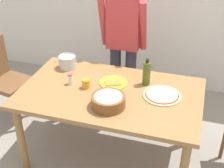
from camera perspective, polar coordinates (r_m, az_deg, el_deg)
ground at (r=3.23m, az=-0.27°, el=-12.86°), size 8.00×8.00×0.00m
dining_table at (r=2.80m, az=-0.30°, el=-2.97°), size 1.60×0.96×0.76m
person_cook at (r=3.33m, az=2.15°, el=8.16°), size 0.49×0.25×1.62m
chair_wooden_left at (r=3.63m, az=-19.23°, el=1.34°), size 0.46×0.46×0.95m
pizza_raw_on_board at (r=2.72m, az=9.10°, el=-2.03°), size 0.33×0.33×0.02m
plate_with_slice at (r=2.87m, az=0.23°, el=0.23°), size 0.26×0.26×0.02m
popcorn_bowl at (r=2.53m, az=-0.69°, el=-2.96°), size 0.28×0.28×0.11m
olive_oil_bottle at (r=2.82m, az=6.33°, el=1.96°), size 0.07×0.07×0.26m
steel_pot at (r=3.14m, az=-8.17°, el=4.04°), size 0.17×0.17×0.13m
cup_orange at (r=2.79m, az=-4.83°, el=0.03°), size 0.07×0.07×0.08m
salt_shaker at (r=2.86m, az=-7.62°, el=0.92°), size 0.04×0.04×0.11m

